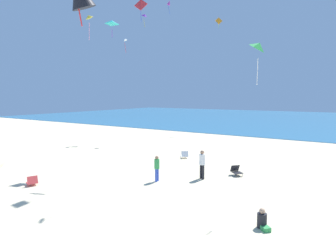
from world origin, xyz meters
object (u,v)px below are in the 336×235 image
object	(u,v)px
beach_chair_far_right	(185,155)
person_2	(262,221)
beach_chair_far_left	(32,181)
kite_green	(260,46)
person_0	(157,167)
kite_magenta	(169,3)
person_3	(202,162)
beach_chair_near_camera	(236,171)
kite_white	(125,40)
kite_teal	(112,22)
kite_red	(141,5)
kite_orange	(219,21)
kite_purple	(145,15)
kite_yellow	(88,17)

from	to	relation	value
beach_chair_far_right	person_2	xyz separation A→B (m)	(8.16, -8.70, 0.01)
beach_chair_far_left	kite_green	size ratio (longest dim) A/B	0.38
beach_chair_far_right	person_0	bearing A→B (deg)	154.72
beach_chair_far_left	beach_chair_far_right	distance (m)	10.99
kite_magenta	person_3	bearing A→B (deg)	-51.27
person_0	person_3	xyz separation A→B (m)	(1.96, 1.82, 0.13)
beach_chair_near_camera	kite_white	bearing A→B (deg)	-164.18
person_2	person_3	bearing A→B (deg)	-179.14
beach_chair_near_camera	person_2	xyz separation A→B (m)	(3.17, -6.27, -0.01)
kite_teal	person_0	bearing A→B (deg)	-19.86
beach_chair_near_camera	kite_magenta	world-z (taller)	kite_magenta
kite_teal	kite_white	world-z (taller)	kite_white
kite_red	kite_orange	world-z (taller)	kite_orange
kite_purple	kite_orange	size ratio (longest dim) A/B	1.08
kite_teal	kite_orange	world-z (taller)	kite_orange
beach_chair_far_right	kite_red	xyz separation A→B (m)	(-1.15, -3.90, 10.55)
kite_purple	kite_orange	distance (m)	12.01
beach_chair_near_camera	kite_purple	size ratio (longest dim) A/B	0.52
person_3	kite_purple	distance (m)	22.33
person_2	person_0	bearing A→B (deg)	-156.98
kite_red	kite_white	size ratio (longest dim) A/B	0.97
person_3	kite_red	xyz separation A→B (m)	(-4.70, 0.33, 9.83)
kite_magenta	kite_orange	bearing A→B (deg)	77.46
kite_red	kite_green	world-z (taller)	kite_red
beach_chair_near_camera	kite_purple	bearing A→B (deg)	-172.63
kite_magenta	kite_red	bearing A→B (deg)	-64.97
beach_chair_far_left	kite_magenta	size ratio (longest dim) A/B	0.46
kite_teal	kite_orange	bearing A→B (deg)	94.32
beach_chair_far_left	kite_red	xyz separation A→B (m)	(2.55, 6.44, 10.58)
beach_chair_far_left	person_0	distance (m)	6.83
person_3	kite_teal	bearing A→B (deg)	114.96
beach_chair_near_camera	person_3	size ratio (longest dim) A/B	0.51
person_2	kite_white	size ratio (longest dim) A/B	0.47
person_0	kite_purple	size ratio (longest dim) A/B	0.89
kite_green	kite_orange	world-z (taller)	kite_orange
beach_chair_far_right	kite_purple	size ratio (longest dim) A/B	0.48
person_2	kite_red	world-z (taller)	kite_red
beach_chair_far_left	kite_purple	world-z (taller)	kite_purple
person_0	kite_purple	bearing A→B (deg)	126.07
person_2	kite_yellow	bearing A→B (deg)	-144.64
beach_chair_far_left	kite_orange	size ratio (longest dim) A/B	0.48
person_0	kite_magenta	world-z (taller)	kite_magenta
person_0	kite_yellow	size ratio (longest dim) A/B	0.95
beach_chair_far_left	kite_teal	bearing A→B (deg)	-70.93
kite_orange	beach_chair_far_right	bearing A→B (deg)	-74.66
kite_yellow	kite_orange	size ratio (longest dim) A/B	1.01
person_2	kite_orange	world-z (taller)	kite_orange
person_3	kite_magenta	world-z (taller)	kite_magenta
kite_green	kite_orange	xyz separation A→B (m)	(-12.49, 25.37, 8.24)
kite_purple	person_3	bearing A→B (deg)	-42.30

